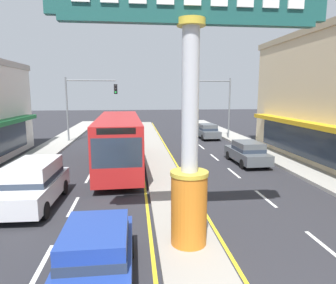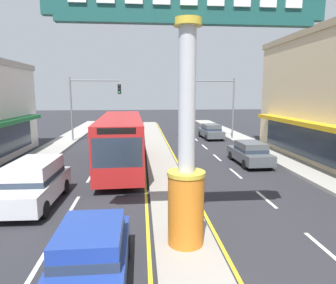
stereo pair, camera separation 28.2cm
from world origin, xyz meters
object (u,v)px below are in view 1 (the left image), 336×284
at_px(sedan_near_left_lane, 96,258).
at_px(suv_kerb_right, 34,183).
at_px(bus_far_right_lane, 119,139).
at_px(sedan_near_right_lane, 207,131).
at_px(sedan_far_left_oncoming, 247,152).
at_px(traffic_light_left_side, 86,98).
at_px(district_sign, 190,97).
at_px(traffic_light_right_side, 213,98).

height_order(sedan_near_left_lane, suv_kerb_right, suv_kerb_right).
relative_size(bus_far_right_lane, sedan_near_left_lane, 2.62).
height_order(sedan_near_right_lane, sedan_far_left_oncoming, same).
xyz_separation_m(bus_far_right_lane, sedan_near_left_lane, (-0.00, -12.12, -1.08)).
bearing_deg(suv_kerb_right, traffic_light_left_side, 91.00).
bearing_deg(district_sign, bus_far_right_lane, 104.04).
height_order(district_sign, sedan_far_left_oncoming, district_sign).
bearing_deg(bus_far_right_lane, sedan_near_right_lane, 52.83).
bearing_deg(district_sign, sedan_near_left_lane, -147.57).
xyz_separation_m(traffic_light_right_side, sedan_near_left_lane, (-8.82, -22.54, -3.46)).
xyz_separation_m(district_sign, traffic_light_right_side, (6.20, 20.88, -0.41)).
bearing_deg(district_sign, sedan_near_right_lane, 74.75).
distance_m(bus_far_right_lane, sedan_far_left_oncoming, 8.60).
bearing_deg(sedan_far_left_oncoming, traffic_light_left_side, 139.63).
relative_size(traffic_light_right_side, sedan_near_left_lane, 1.44).
height_order(traffic_light_right_side, sedan_far_left_oncoming, traffic_light_right_side).
xyz_separation_m(bus_far_right_lane, suv_kerb_right, (-3.30, -6.27, -0.88)).
relative_size(district_sign, sedan_far_left_oncoming, 1.88).
relative_size(sedan_near_right_lane, sedan_far_left_oncoming, 1.01).
distance_m(sedan_far_left_oncoming, suv_kerb_right, 13.37).
height_order(district_sign, bus_far_right_lane, district_sign).
relative_size(traffic_light_right_side, bus_far_right_lane, 0.55).
height_order(traffic_light_left_side, bus_far_right_lane, traffic_light_left_side).
bearing_deg(district_sign, suv_kerb_right, 144.67).
xyz_separation_m(traffic_light_left_side, bus_far_right_lane, (3.59, -10.27, -2.38)).
bearing_deg(traffic_light_left_side, sedan_far_left_oncoming, -40.37).
distance_m(sedan_near_left_lane, sedan_far_left_oncoming, 14.79).
height_order(traffic_light_left_side, sedan_far_left_oncoming, traffic_light_left_side).
bearing_deg(suv_kerb_right, sedan_near_right_lane, 55.97).
relative_size(district_sign, traffic_light_right_side, 1.31).
height_order(bus_far_right_lane, sedan_near_left_lane, bus_far_right_lane).
relative_size(traffic_light_right_side, suv_kerb_right, 1.33).
bearing_deg(sedan_far_left_oncoming, suv_kerb_right, -152.23).
bearing_deg(sedan_far_left_oncoming, traffic_light_right_side, 88.45).
bearing_deg(sedan_far_left_oncoming, sedan_near_left_lane, -125.23).
height_order(traffic_light_left_side, suv_kerb_right, traffic_light_left_side).
bearing_deg(sedan_near_left_lane, district_sign, 32.43).
height_order(traffic_light_left_side, sedan_near_left_lane, traffic_light_left_side).
bearing_deg(traffic_light_left_side, sedan_near_right_lane, 4.67).
bearing_deg(traffic_light_left_side, sedan_near_left_lane, -80.90).
height_order(district_sign, sedan_near_right_lane, district_sign).
height_order(sedan_near_right_lane, sedan_near_left_lane, same).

